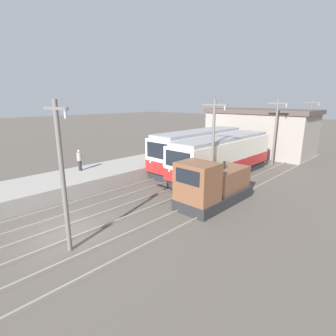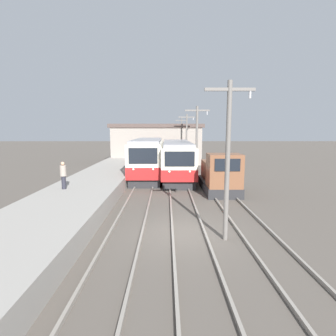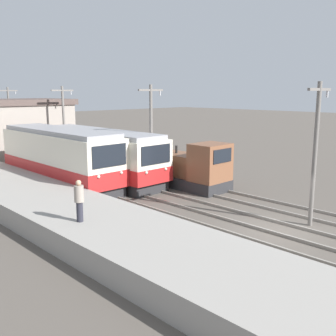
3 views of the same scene
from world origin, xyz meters
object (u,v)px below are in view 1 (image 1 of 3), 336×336
catenary_mast_near (62,173)px  catenary_mast_distant (309,123)px  catenary_mast_far (275,130)px  shunting_locomotive (213,186)px  catenary_mast_mid (213,143)px  person_on_platform (79,159)px  commuter_train_center (223,158)px  commuter_train_left (199,152)px

catenary_mast_near → catenary_mast_distant: same height
catenary_mast_near → catenary_mast_far: same height
shunting_locomotive → catenary_mast_mid: size_ratio=0.89×
catenary_mast_far → person_on_platform: (-8.87, -16.58, -1.67)m
commuter_train_center → catenary_mast_near: size_ratio=1.83×
catenary_mast_near → catenary_mast_mid: size_ratio=1.00×
catenary_mast_distant → shunting_locomotive: bearing=-86.4°
commuter_train_center → catenary_mast_distant: 18.28m
catenary_mast_near → commuter_train_center: bearing=95.8°
person_on_platform → catenary_mast_near: bearing=-31.2°
commuter_train_left → person_on_platform: commuter_train_left is taller
catenary_mast_mid → person_on_platform: bearing=-147.7°
shunting_locomotive → catenary_mast_far: catenary_mast_far is taller
catenary_mast_near → catenary_mast_distant: (0.00, 32.94, 0.00)m
catenary_mast_distant → person_on_platform: (-8.87, -27.55, -1.67)m
person_on_platform → commuter_train_left: bearing=64.7°
commuter_train_center → catenary_mast_near: bearing=-84.2°
commuter_train_center → shunting_locomotive: size_ratio=2.06×
shunting_locomotive → catenary_mast_mid: bearing=125.9°
commuter_train_left → shunting_locomotive: 8.46m
person_on_platform → commuter_train_center: bearing=52.1°
catenary_mast_near → catenary_mast_mid: bearing=90.0°
shunting_locomotive → catenary_mast_near: size_ratio=0.89×
catenary_mast_far → person_on_platform: catenary_mast_far is taller
catenary_mast_far → commuter_train_left: bearing=-122.0°
shunting_locomotive → catenary_mast_near: bearing=-99.5°
commuter_train_center → person_on_platform: (-7.36, -9.44, 0.27)m
catenary_mast_distant → person_on_platform: 29.00m
person_on_platform → catenary_mast_distant: bearing=72.2°
catenary_mast_mid → catenary_mast_far: bearing=90.0°
catenary_mast_far → person_on_platform: size_ratio=3.85×
commuter_train_left → catenary_mast_near: size_ratio=1.68×
shunting_locomotive → catenary_mast_near: 9.35m
commuter_train_left → person_on_platform: size_ratio=6.47×
commuter_train_center → shunting_locomotive: 6.64m
catenary_mast_distant → commuter_train_left: bearing=-103.5°
catenary_mast_mid → person_on_platform: 10.62m
commuter_train_left → catenary_mast_distant: size_ratio=1.68×
catenary_mast_distant → commuter_train_center: bearing=-94.8°
catenary_mast_near → catenary_mast_far: bearing=90.0°
commuter_train_left → shunting_locomotive: (5.80, -6.14, -0.53)m
commuter_train_left → catenary_mast_near: (4.31, -15.05, 1.84)m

